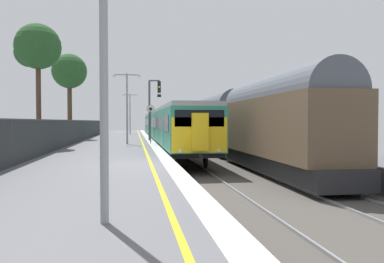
% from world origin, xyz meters
% --- Properties ---
extents(ground, '(17.40, 110.00, 1.21)m').
position_xyz_m(ground, '(2.64, 0.00, -0.61)').
color(ground, slate).
extents(commuter_train_at_platform, '(2.83, 41.00, 3.81)m').
position_xyz_m(commuter_train_at_platform, '(2.10, 23.32, 1.27)').
color(commuter_train_at_platform, '#2D846B').
rests_on(commuter_train_at_platform, ground).
extents(freight_train_adjacent_track, '(2.60, 26.66, 4.93)m').
position_xyz_m(freight_train_adjacent_track, '(6.10, 10.29, 1.70)').
color(freight_train_adjacent_track, '#232326').
rests_on(freight_train_adjacent_track, ground).
extents(signal_gantry, '(1.10, 0.24, 5.27)m').
position_xyz_m(signal_gantry, '(0.61, 18.42, 3.28)').
color(signal_gantry, '#47474C').
rests_on(signal_gantry, ground).
extents(speed_limit_sign, '(0.59, 0.08, 2.91)m').
position_xyz_m(speed_limit_sign, '(0.25, 13.94, 1.85)').
color(speed_limit_sign, '#59595B').
rests_on(speed_limit_sign, ground).
extents(platform_lamp_near, '(2.00, 0.20, 5.73)m').
position_xyz_m(platform_lamp_near, '(-1.48, -8.29, 3.37)').
color(platform_lamp_near, '#93999E').
rests_on(platform_lamp_near, ground).
extents(platform_lamp_mid, '(2.00, 0.20, 5.17)m').
position_xyz_m(platform_lamp_mid, '(-1.48, 13.36, 3.08)').
color(platform_lamp_mid, '#93999E').
rests_on(platform_lamp_mid, ground).
extents(platform_lamp_far, '(2.00, 0.20, 5.20)m').
position_xyz_m(platform_lamp_far, '(-1.48, 35.01, 3.10)').
color(platform_lamp_far, '#93999E').
rests_on(platform_lamp_far, ground).
extents(platform_back_fence, '(0.07, 99.00, 1.78)m').
position_xyz_m(platform_back_fence, '(-5.45, 0.00, 0.93)').
color(platform_back_fence, '#282B2D').
rests_on(platform_back_fence, ground).
extents(background_tree_left, '(3.29, 3.29, 8.11)m').
position_xyz_m(background_tree_left, '(-7.09, 22.93, 6.32)').
color(background_tree_left, '#473323').
rests_on(background_tree_left, ground).
extents(background_tree_centre, '(3.00, 2.92, 7.97)m').
position_xyz_m(background_tree_centre, '(-7.22, 11.13, 6.37)').
color(background_tree_centre, '#473323').
rests_on(background_tree_centre, ground).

